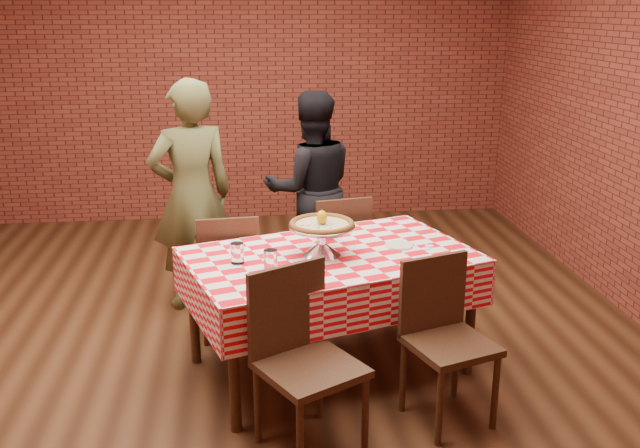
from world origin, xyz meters
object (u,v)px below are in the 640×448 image
at_px(water_glass_left, 271,260).
at_px(chair_far_left, 228,273).
at_px(water_glass_right, 237,253).
at_px(chair_near_right, 450,346).
at_px(chair_far_right, 336,251).
at_px(chair_near_left, 310,366).
at_px(pizza, 322,225).
at_px(condiment_caddy, 325,227).
at_px(diner_olive, 192,196).
at_px(table, 330,312).
at_px(pizza_stand, 322,240).
at_px(diner_black, 311,189).

height_order(water_glass_left, chair_far_left, same).
height_order(water_glass_right, chair_far_left, same).
distance_m(water_glass_right, chair_far_left, 0.78).
height_order(chair_near_right, chair_far_right, chair_near_right).
relative_size(chair_near_left, chair_near_right, 1.05).
xyz_separation_m(pizza, water_glass_right, (-0.50, -0.09, -0.13)).
bearing_deg(chair_near_right, condiment_caddy, 102.08).
xyz_separation_m(water_glass_right, chair_near_left, (0.35, -0.71, -0.35)).
xyz_separation_m(pizza, chair_near_right, (0.62, -0.63, -0.50)).
distance_m(chair_near_right, chair_far_right, 1.61).
bearing_deg(chair_far_right, diner_olive, -20.19).
height_order(table, water_glass_right, water_glass_right).
height_order(table, diner_olive, diner_olive).
bearing_deg(chair_near_left, water_glass_right, 86.92).
distance_m(pizza_stand, diner_olive, 1.38).
height_order(chair_near_left, chair_near_right, chair_near_left).
height_order(condiment_caddy, diner_olive, diner_olive).
distance_m(pizza_stand, pizza, 0.10).
bearing_deg(table, chair_far_right, 80.23).
relative_size(chair_near_left, chair_far_right, 1.05).
distance_m(pizza, chair_far_left, 0.96).
relative_size(condiment_caddy, diner_olive, 0.08).
xyz_separation_m(pizza_stand, water_glass_right, (-0.50, -0.09, -0.03)).
height_order(pizza_stand, water_glass_left, pizza_stand).
xyz_separation_m(water_glass_left, water_glass_right, (-0.18, 0.14, 0.00)).
bearing_deg(chair_near_left, table, 47.18).
bearing_deg(diner_black, table, 83.45).
bearing_deg(water_glass_right, chair_far_right, 55.27).
xyz_separation_m(pizza_stand, water_glass_left, (-0.31, -0.23, -0.03)).
distance_m(pizza, water_glass_left, 0.41).
distance_m(pizza, chair_near_left, 0.95).
relative_size(table, condiment_caddy, 11.57).
bearing_deg(diner_black, pizza_stand, 81.50).
bearing_deg(pizza, diner_black, 86.84).
relative_size(chair_near_left, diner_olive, 0.55).
relative_size(table, diner_olive, 0.97).
xyz_separation_m(pizza, chair_far_left, (-0.58, 0.59, -0.50)).
relative_size(condiment_caddy, chair_near_right, 0.16).
distance_m(table, water_glass_right, 0.71).
height_order(chair_far_left, chair_far_right, chair_far_right).
bearing_deg(pizza_stand, water_glass_right, -169.91).
xyz_separation_m(condiment_caddy, diner_black, (0.03, 1.18, -0.05)).
height_order(water_glass_left, chair_near_left, chair_near_left).
bearing_deg(chair_near_left, pizza, 50.43).
bearing_deg(diner_olive, diner_black, -175.51).
bearing_deg(chair_far_left, pizza, 129.50).
xyz_separation_m(chair_near_left, chair_far_left, (-0.43, 1.39, -0.03)).
xyz_separation_m(table, water_glass_right, (-0.55, -0.10, 0.44)).
height_order(chair_near_right, chair_far_left, chair_near_right).
height_order(table, chair_near_right, chair_near_right).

